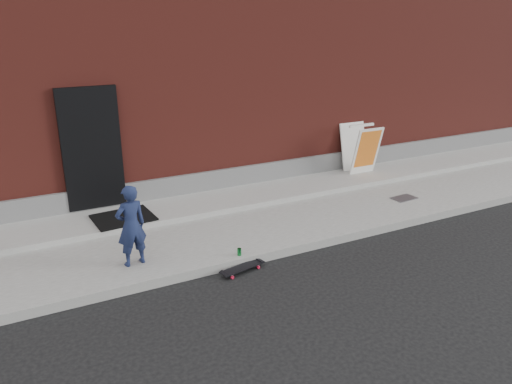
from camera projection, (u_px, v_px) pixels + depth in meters
ground at (297, 254)px, 8.17m from camera, size 80.00×80.00×0.00m
sidewalk at (256, 219)px, 9.40m from camera, size 20.00×3.00×0.15m
apron at (235, 198)px, 10.11m from camera, size 20.00×1.20×0.10m
building at (161, 63)px, 13.20m from camera, size 20.00×8.10×5.00m
child at (131, 226)px, 7.33m from camera, size 0.50×0.37×1.25m
skateboard at (242, 268)px, 7.59m from camera, size 0.75×0.33×0.08m
pizza_sign at (361, 148)px, 11.47m from camera, size 0.68×0.80×1.12m
soda_can at (239, 252)px, 7.78m from camera, size 0.06×0.06×0.12m
doormat at (123, 218)px, 8.96m from camera, size 1.09×0.91×0.03m
utility_plate at (404, 198)px, 10.22m from camera, size 0.52×0.35×0.02m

